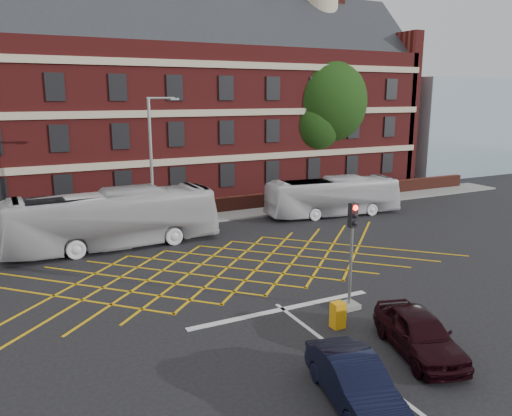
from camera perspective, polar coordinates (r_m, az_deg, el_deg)
name	(u,v)px	position (r m, az deg, el deg)	size (l,w,h in m)	color
ground	(245,281)	(23.03, -1.26, -8.30)	(120.00, 120.00, 0.00)	black
victorian_building	(131,101)	(42.49, -14.05, 11.80)	(51.00, 12.17, 20.40)	maroon
boundary_wall	(164,211)	(34.58, -10.50, -0.36)	(56.00, 0.50, 1.10)	#501E15
far_pavement	(168,221)	(33.76, -9.99, -1.52)	(60.00, 3.00, 0.12)	slate
glass_block	(443,126)	(59.23, 20.55, 8.79)	(14.00, 10.00, 10.00)	#99B2BF
box_junction_hatching	(228,267)	(24.73, -3.25, -6.78)	(11.50, 0.12, 0.02)	#CC990C
stop_line	(283,309)	(20.15, 3.09, -11.47)	(8.00, 0.30, 0.02)	silver
centre_line	(396,395)	(15.53, 15.76, -19.92)	(0.15, 14.00, 0.02)	silver
bus_left	(113,219)	(28.62, -16.00, -1.21)	(2.71, 11.56, 3.22)	#BCBBC0
bus_right	(333,196)	(35.36, 8.81, 1.31)	(2.26, 9.66, 2.69)	silver
car_navy	(354,381)	(14.62, 11.17, -18.85)	(1.42, 4.06, 1.34)	black
car_maroon	(419,333)	(17.56, 18.13, -13.41)	(1.69, 4.21, 1.43)	black
deciduous_tree	(320,108)	(45.47, 7.31, 11.26)	(8.28, 8.22, 11.85)	black
traffic_light_near	(351,266)	(19.95, 10.77, -6.52)	(0.70, 0.70, 4.27)	slate
street_lamp	(154,193)	(29.49, -11.60, 1.71)	(2.25, 1.00, 8.18)	slate
utility_cabinet	(338,315)	(18.75, 9.33, -11.98)	(0.46, 0.41, 0.96)	orange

